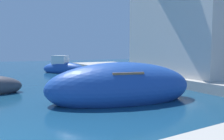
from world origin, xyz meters
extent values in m
cube|color=#ADA89E|center=(13.00, 6.00, 0.25)|extent=(6.00, 32.00, 0.50)
ellipsoid|color=#1E479E|center=(6.76, 14.56, 0.35)|extent=(3.96, 4.38, 1.28)
cube|color=white|center=(6.54, 14.84, 1.18)|extent=(1.55, 1.62, 0.88)
ellipsoid|color=#1E479E|center=(5.65, 2.53, 0.56)|extent=(6.39, 3.58, 2.05)
cube|color=brown|center=(5.65, 2.53, 1.22)|extent=(1.59, 2.05, 0.08)
cube|color=beige|center=(13.00, 5.59, 3.86)|extent=(5.03, 7.17, 6.72)
camera|label=1|loc=(1.22, -4.71, 2.04)|focal=33.86mm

